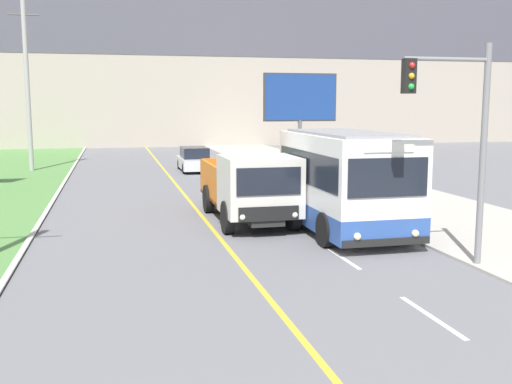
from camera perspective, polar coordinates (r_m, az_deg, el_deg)
The scene contains 10 objects.
apartment_block_background at distance 62.31m, azimuth -10.95°, elevation 15.81°, with size 80.00×8.04×24.60m.
city_bus at distance 18.89m, azimuth 8.49°, elevation 0.92°, with size 2.73×6.09×3.19m.
dump_truck at distance 20.01m, azimuth -0.34°, elevation 0.29°, with size 2.45×6.74×2.40m.
car_distant at distance 36.81m, azimuth -5.86°, elevation 3.08°, with size 1.80×4.30×1.45m.
utility_pole_far at distance 38.96m, azimuth -20.96°, elevation 9.70°, with size 1.80×0.28×10.55m.
traffic_light_mast at distance 15.23m, azimuth 18.83°, elevation 5.94°, with size 2.28×0.32×5.47m.
billboard_large at distance 35.95m, azimuth 4.23°, elevation 8.70°, with size 4.47×0.24×5.86m.
planter_round_near at distance 20.47m, azimuth 14.62°, elevation -1.77°, with size 0.88×0.88×1.02m.
planter_round_second at distance 23.85m, azimuth 10.55°, elevation -0.20°, with size 0.94×0.94×1.06m.
planter_round_third at distance 27.25m, azimuth 7.01°, elevation 0.86°, with size 0.93×0.93×1.00m.
Camera 1 is at (-3.07, -2.09, 4.01)m, focal length 42.00 mm.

